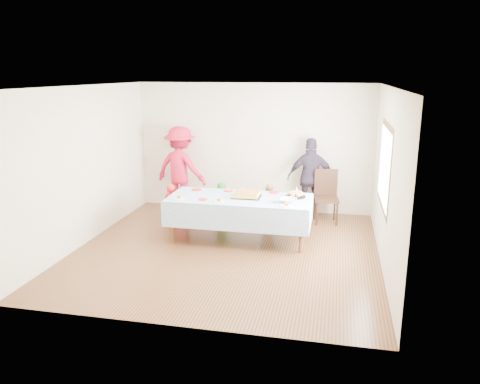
% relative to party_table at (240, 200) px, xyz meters
% --- Properties ---
extents(ground, '(5.00, 5.00, 0.00)m').
position_rel_party_table_xyz_m(ground, '(-0.11, -0.55, -0.72)').
color(ground, '#472414').
rests_on(ground, ground).
extents(room_walls, '(5.04, 5.04, 2.72)m').
position_rel_party_table_xyz_m(room_walls, '(-0.06, -0.54, 1.05)').
color(room_walls, beige).
rests_on(room_walls, ground).
extents(party_table, '(2.50, 1.10, 0.78)m').
position_rel_party_table_xyz_m(party_table, '(0.00, 0.00, 0.00)').
color(party_table, '#52361C').
rests_on(party_table, ground).
extents(birthday_cake, '(0.50, 0.38, 0.09)m').
position_rel_party_table_xyz_m(birthday_cake, '(0.11, 0.04, 0.10)').
color(birthday_cake, black).
rests_on(birthday_cake, party_table).
extents(rolls_tray, '(0.36, 0.36, 0.11)m').
position_rel_party_table_xyz_m(rolls_tray, '(0.96, 0.21, 0.10)').
color(rolls_tray, black).
rests_on(rolls_tray, party_table).
extents(punch_bowl, '(0.29, 0.29, 0.07)m').
position_rel_party_table_xyz_m(punch_bowl, '(0.87, -0.16, 0.09)').
color(punch_bowl, silver).
rests_on(punch_bowl, party_table).
extents(party_hat, '(0.09, 0.09, 0.15)m').
position_rel_party_table_xyz_m(party_hat, '(0.95, 0.44, 0.13)').
color(party_hat, white).
rests_on(party_hat, party_table).
extents(fork_pile, '(0.24, 0.18, 0.07)m').
position_rel_party_table_xyz_m(fork_pile, '(0.61, -0.20, 0.09)').
color(fork_pile, white).
rests_on(fork_pile, party_table).
extents(plate_red_far_a, '(0.19, 0.19, 0.01)m').
position_rel_party_table_xyz_m(plate_red_far_a, '(-0.90, 0.35, 0.06)').
color(plate_red_far_a, red).
rests_on(plate_red_far_a, party_table).
extents(plate_red_far_b, '(0.17, 0.17, 0.01)m').
position_rel_party_table_xyz_m(plate_red_far_b, '(-0.29, 0.39, 0.06)').
color(plate_red_far_b, red).
rests_on(plate_red_far_b, party_table).
extents(plate_red_far_c, '(0.18, 0.18, 0.01)m').
position_rel_party_table_xyz_m(plate_red_far_c, '(-0.03, 0.41, 0.06)').
color(plate_red_far_c, red).
rests_on(plate_red_far_c, party_table).
extents(plate_red_far_d, '(0.19, 0.19, 0.01)m').
position_rel_party_table_xyz_m(plate_red_far_d, '(0.54, 0.45, 0.06)').
color(plate_red_far_d, red).
rests_on(plate_red_far_d, party_table).
extents(plate_red_near, '(0.16, 0.16, 0.01)m').
position_rel_party_table_xyz_m(plate_red_near, '(-0.59, -0.28, 0.06)').
color(plate_red_near, red).
rests_on(plate_red_near, party_table).
extents(plate_white_left, '(0.20, 0.20, 0.01)m').
position_rel_party_table_xyz_m(plate_white_left, '(-1.01, -0.32, 0.06)').
color(plate_white_left, white).
rests_on(plate_white_left, party_table).
extents(plate_white_mid, '(0.20, 0.20, 0.01)m').
position_rel_party_table_xyz_m(plate_white_mid, '(-0.29, -0.36, 0.06)').
color(plate_white_mid, white).
rests_on(plate_white_mid, party_table).
extents(plate_white_right, '(0.23, 0.23, 0.01)m').
position_rel_party_table_xyz_m(plate_white_right, '(0.87, -0.39, 0.06)').
color(plate_white_right, white).
rests_on(plate_white_right, party_table).
extents(dining_chair, '(0.51, 0.51, 1.05)m').
position_rel_party_table_xyz_m(dining_chair, '(1.46, 1.38, -0.14)').
color(dining_chair, black).
rests_on(dining_chair, ground).
extents(toddler_left, '(0.36, 0.29, 0.87)m').
position_rel_party_table_xyz_m(toddler_left, '(-1.40, 0.35, -0.29)').
color(toddler_left, red).
rests_on(toddler_left, ground).
extents(toddler_mid, '(0.40, 0.28, 0.79)m').
position_rel_party_table_xyz_m(toddler_mid, '(-0.57, 0.99, -0.33)').
color(toddler_mid, '#246E26').
rests_on(toddler_mid, ground).
extents(toddler_right, '(0.42, 0.34, 0.79)m').
position_rel_party_table_xyz_m(toddler_right, '(0.36, 1.02, -0.33)').
color(toddler_right, tan).
rests_on(toddler_right, ground).
extents(adult_left, '(1.29, 0.92, 1.80)m').
position_rel_party_table_xyz_m(adult_left, '(-1.65, 1.65, 0.17)').
color(adult_left, red).
rests_on(adult_left, ground).
extents(adult_right, '(1.00, 0.50, 1.64)m').
position_rel_party_table_xyz_m(adult_right, '(1.14, 1.65, 0.09)').
color(adult_right, '#342B3B').
rests_on(adult_right, ground).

